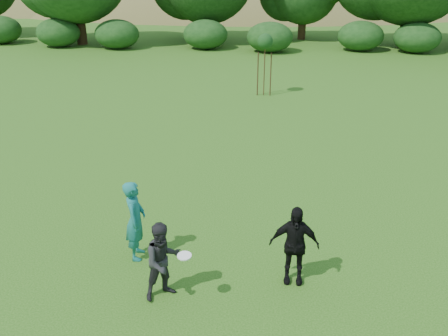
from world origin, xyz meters
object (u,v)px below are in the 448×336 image
object	(u,v)px
player_grey	(163,261)
player_black	(294,245)
sapling	(265,43)
player_teal	(135,220)

from	to	relation	value
player_grey	player_black	distance (m)	2.61
player_grey	sapling	bearing A→B (deg)	47.91
player_black	sapling	size ratio (longest dim) A/B	0.60
player_teal	player_black	distance (m)	3.44
player_teal	player_black	size ratio (longest dim) A/B	1.07
player_black	sapling	xyz separation A→B (m)	(-1.08, 14.41, 1.57)
player_teal	player_grey	size ratio (longest dim) A/B	1.13
player_teal	sapling	world-z (taller)	sapling
player_black	player_grey	bearing A→B (deg)	-162.60
player_grey	player_black	xyz separation A→B (m)	(2.50, 0.77, 0.04)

